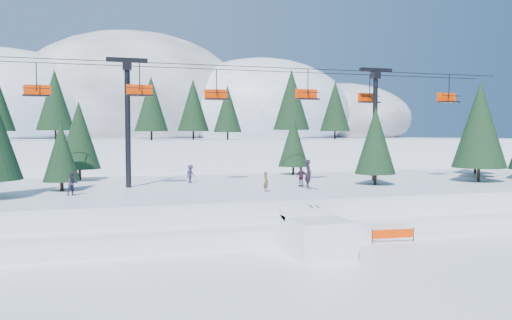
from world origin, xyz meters
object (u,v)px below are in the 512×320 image
object	(u,v)px
chairlift	(261,104)
banner_far	(436,223)
banner_near	(393,234)
jump_kicker	(316,234)

from	to	relation	value
chairlift	banner_far	xyz separation A→B (m)	(9.46, -11.22, -8.78)
chairlift	banner_near	xyz separation A→B (m)	(4.44, -13.80, -8.78)
jump_kicker	banner_near	distance (m)	6.10
banner_near	chairlift	bearing A→B (deg)	107.84
chairlift	banner_far	world-z (taller)	chairlift
jump_kicker	banner_near	size ratio (longest dim) A/B	1.85
banner_near	banner_far	xyz separation A→B (m)	(5.02, 2.57, 0.00)
jump_kicker	banner_near	bearing A→B (deg)	15.15
chairlift	banner_near	world-z (taller)	chairlift
jump_kicker	banner_near	world-z (taller)	jump_kicker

